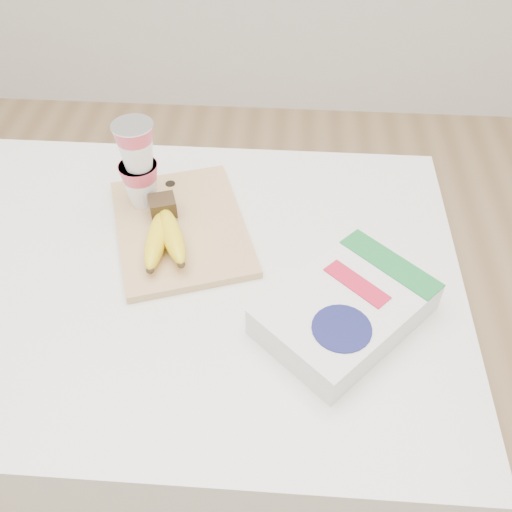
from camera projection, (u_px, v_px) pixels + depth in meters
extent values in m
plane|color=tan|center=(182.00, 476.00, 1.62)|extent=(4.00, 4.00, 0.00)
cube|color=silver|center=(165.00, 396.00, 1.32)|extent=(1.14, 0.76, 0.86)
cube|color=#DFB17A|center=(181.00, 227.00, 1.08)|extent=(0.33, 0.38, 0.02)
cube|color=#382816|center=(163.00, 206.00, 1.07)|extent=(0.06, 0.06, 0.03)
ellipsoid|color=yellow|center=(157.00, 238.00, 1.02)|extent=(0.04, 0.17, 0.05)
sphere|color=#382816|center=(150.00, 270.00, 0.96)|extent=(0.01, 0.01, 0.01)
ellipsoid|color=yellow|center=(172.00, 234.00, 1.02)|extent=(0.10, 0.17, 0.05)
sphere|color=#382816|center=(181.00, 264.00, 0.96)|extent=(0.01, 0.01, 0.01)
cylinder|color=silver|center=(132.00, 125.00, 0.99)|extent=(0.08, 0.08, 0.00)
cube|color=white|center=(345.00, 310.00, 0.91)|extent=(0.31, 0.32, 0.06)
cube|color=#197332|center=(390.00, 263.00, 0.94)|extent=(0.17, 0.16, 0.00)
cylinder|color=#14174B|center=(342.00, 328.00, 0.85)|extent=(0.13, 0.13, 0.00)
cube|color=red|center=(357.00, 284.00, 0.91)|extent=(0.11, 0.10, 0.00)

